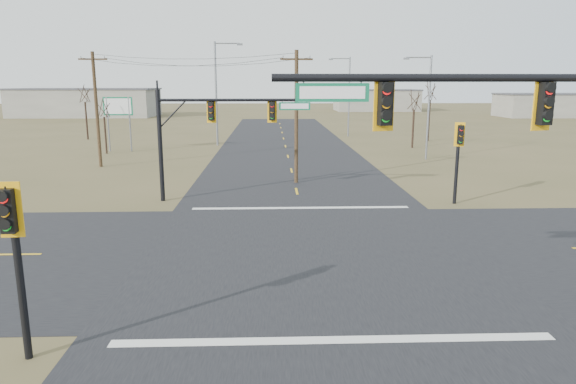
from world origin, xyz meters
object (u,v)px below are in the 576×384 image
object	(u,v)px
mast_arm_far	(214,121)
pedestal_signal_ne	(459,145)
utility_pole_far	(97,108)
streetlight_c	(218,88)
utility_pole_near	(296,115)
bare_tree_d	(431,91)
highway_sign	(118,113)
bare_tree_a	(103,108)
mast_arm_near	(557,138)
streetlight_a	(427,102)
bare_tree_b	(84,93)
pedestal_signal_sw	(12,233)
streetlight_b	(347,92)
bare_tree_c	(415,100)

from	to	relation	value
mast_arm_far	pedestal_signal_ne	xyz separation A→B (m)	(13.85, -1.46, -1.31)
utility_pole_far	streetlight_c	distance (m)	17.01
mast_arm_far	utility_pole_near	world-z (taller)	utility_pole_near
utility_pole_far	pedestal_signal_ne	bearing A→B (deg)	-30.14
pedestal_signal_ne	bare_tree_d	size ratio (longest dim) A/B	0.64
highway_sign	bare_tree_a	size ratio (longest dim) A/B	0.97
pedestal_signal_ne	utility_pole_far	size ratio (longest dim) A/B	0.51
mast_arm_near	bare_tree_a	world-z (taller)	mast_arm_near
utility_pole_near	bare_tree_a	world-z (taller)	utility_pole_near
mast_arm_far	streetlight_a	world-z (taller)	streetlight_a
bare_tree_a	bare_tree_b	bearing A→B (deg)	115.68
streetlight_c	utility_pole_near	bearing A→B (deg)	-73.85
pedestal_signal_ne	highway_sign	world-z (taller)	highway_sign
streetlight_a	bare_tree_a	world-z (taller)	streetlight_a
mast_arm_near	bare_tree_d	bearing A→B (deg)	60.85
pedestal_signal_sw	streetlight_c	size ratio (longest dim) A/B	0.41
utility_pole_near	utility_pole_far	size ratio (longest dim) A/B	0.97
mast_arm_near	utility_pole_near	distance (m)	23.10
bare_tree_a	bare_tree_d	world-z (taller)	bare_tree_d
highway_sign	pedestal_signal_ne	bearing A→B (deg)	-43.13
pedestal_signal_ne	streetlight_b	xyz separation A→B (m)	(-0.66, 38.36, 2.27)
mast_arm_far	bare_tree_a	xyz separation A→B (m)	(-12.94, 21.10, -0.25)
streetlight_b	bare_tree_c	bearing A→B (deg)	-62.43
pedestal_signal_ne	streetlight_c	world-z (taller)	streetlight_c
pedestal_signal_sw	utility_pole_far	world-z (taller)	utility_pole_far
pedestal_signal_ne	streetlight_b	size ratio (longest dim) A/B	0.47
pedestal_signal_sw	bare_tree_a	distance (m)	40.31
pedestal_signal_ne	pedestal_signal_sw	xyz separation A→B (m)	(-16.78, -16.47, -0.06)
highway_sign	bare_tree_a	world-z (taller)	bare_tree_a
mast_arm_far	bare_tree_d	xyz separation A→B (m)	(22.19, 31.11, 1.23)
streetlight_b	mast_arm_far	bearing A→B (deg)	-105.66
streetlight_b	bare_tree_c	world-z (taller)	streetlight_b
pedestal_signal_sw	highway_sign	distance (m)	41.74
pedestal_signal_ne	bare_tree_c	bearing A→B (deg)	97.39
utility_pole_near	streetlight_c	xyz separation A→B (m)	(-7.43, 22.35, 1.62)
mast_arm_near	pedestal_signal_ne	world-z (taller)	mast_arm_near
highway_sign	bare_tree_a	bearing A→B (deg)	-117.86
pedestal_signal_ne	streetlight_a	bearing A→B (deg)	96.61
mast_arm_near	bare_tree_b	xyz separation A→B (m)	(-29.78, 51.59, 0.12)
utility_pole_far	bare_tree_a	bearing A→B (deg)	103.98
bare_tree_c	bare_tree_a	bearing A→B (deg)	-173.51
utility_pole_near	streetlight_a	xyz separation A→B (m)	(12.23, 10.93, 0.50)
bare_tree_d	streetlight_a	bearing A→B (deg)	-108.30
mast_arm_near	streetlight_c	distance (m)	46.61
streetlight_c	bare_tree_b	bearing A→B (deg)	155.84
mast_arm_far	pedestal_signal_sw	bearing A→B (deg)	-91.56
mast_arm_far	streetlight_c	xyz separation A→B (m)	(-2.41, 27.58, 1.60)
pedestal_signal_sw	bare_tree_d	bearing A→B (deg)	59.12
utility_pole_near	bare_tree_d	size ratio (longest dim) A/B	1.22
mast_arm_near	streetlight_c	world-z (taller)	streetlight_c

